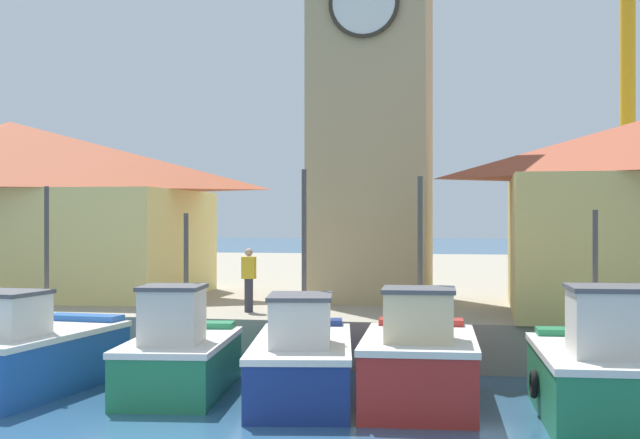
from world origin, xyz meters
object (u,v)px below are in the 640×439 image
fishing_boat_right_inner (601,374)px  clock_tower (372,60)px  port_crane_near (631,81)px  dock_worker_near_tower (249,279)px  fishing_boat_mid_left (180,357)px  fishing_boat_left_inner (29,355)px  fishing_boat_mid_right (419,362)px  warehouse_left (10,206)px  fishing_boat_center (302,360)px

fishing_boat_right_inner → clock_tower: clock_tower is taller
port_crane_near → dock_worker_near_tower: (-11.26, -13.10, -6.69)m
fishing_boat_mid_left → fishing_boat_right_inner: bearing=-6.8°
clock_tower → dock_worker_near_tower: 7.74m
fishing_boat_left_inner → fishing_boat_mid_left: (3.07, 0.41, -0.01)m
clock_tower → port_crane_near: size_ratio=0.72×
fishing_boat_mid_left → clock_tower: (2.79, 8.66, 7.40)m
fishing_boat_mid_right → warehouse_left: (-13.52, 8.88, 3.12)m
fishing_boat_mid_left → fishing_boat_mid_right: bearing=-2.8°
warehouse_left → dock_worker_near_tower: (8.83, -3.87, -1.93)m
fishing_boat_right_inner → dock_worker_near_tower: size_ratio=2.80×
clock_tower → warehouse_left: (-11.48, -0.01, -4.21)m
dock_worker_near_tower → fishing_boat_left_inner: bearing=-121.8°
fishing_boat_mid_left → warehouse_left: 12.66m
clock_tower → fishing_boat_mid_left: bearing=-107.9°
fishing_boat_center → fishing_boat_right_inner: fishing_boat_center is taller
fishing_boat_center → fishing_boat_right_inner: bearing=-10.6°
fishing_boat_left_inner → port_crane_near: port_crane_near is taller
fishing_boat_center → fishing_boat_mid_right: bearing=-7.5°
fishing_boat_mid_left → fishing_boat_mid_right: (4.83, -0.24, 0.06)m
fishing_boat_left_inner → fishing_boat_mid_right: fishing_boat_mid_right is taller
fishing_boat_left_inner → clock_tower: 13.08m
fishing_boat_right_inner → port_crane_near: (3.35, 18.84, 7.87)m
fishing_boat_mid_left → fishing_boat_center: fishing_boat_center is taller
fishing_boat_mid_right → dock_worker_near_tower: (-4.69, 5.01, 1.19)m
fishing_boat_center → dock_worker_near_tower: 5.42m
fishing_boat_mid_left → fishing_boat_right_inner: size_ratio=0.95×
fishing_boat_mid_left → dock_worker_near_tower: bearing=88.3°
warehouse_left → fishing_boat_right_inner: bearing=-29.9°
fishing_boat_mid_right → fishing_boat_mid_left: bearing=177.2°
fishing_boat_mid_right → port_crane_near: size_ratio=0.21×
fishing_boat_right_inner → dock_worker_near_tower: 9.84m
warehouse_left → port_crane_near: port_crane_near is taller
fishing_boat_right_inner → fishing_boat_mid_right: bearing=167.3°
port_crane_near → dock_worker_near_tower: bearing=-130.7°
fishing_boat_center → fishing_boat_mid_right: 2.34m
fishing_boat_center → warehouse_left: 14.46m
fishing_boat_left_inner → clock_tower: (5.86, 9.07, 7.39)m
fishing_boat_mid_left → port_crane_near: 22.64m
fishing_boat_left_inner → fishing_boat_right_inner: 11.13m
dock_worker_near_tower → port_crane_near: bearing=49.3°
fishing_boat_mid_right → warehouse_left: warehouse_left is taller
fishing_boat_center → clock_tower: clock_tower is taller
fishing_boat_mid_left → fishing_boat_right_inner: (8.05, -0.96, 0.07)m
fishing_boat_right_inner → fishing_boat_left_inner: bearing=177.1°
fishing_boat_right_inner → port_crane_near: 20.69m
fishing_boat_mid_left → fishing_boat_center: bearing=1.6°
fishing_boat_center → clock_tower: 11.35m
fishing_boat_right_inner → warehouse_left: (-16.74, 9.61, 3.12)m
fishing_boat_center → dock_worker_near_tower: size_ratio=3.38×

